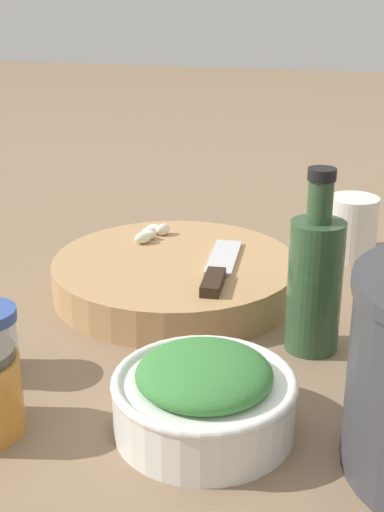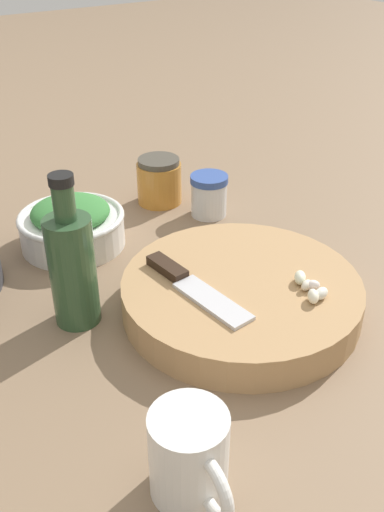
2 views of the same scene
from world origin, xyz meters
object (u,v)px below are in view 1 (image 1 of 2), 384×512
at_px(garlic_cloves, 152,233).
at_px(coffee_mug, 352,227).
at_px(herb_bowl, 204,395).
at_px(oil_bottle, 315,280).
at_px(cutting_board, 175,276).
at_px(chef_knife, 219,269).

height_order(garlic_cloves, coffee_mug, coffee_mug).
bearing_deg(herb_bowl, oil_bottle, 156.47).
height_order(cutting_board, garlic_cloves, garlic_cloves).
relative_size(cutting_board, oil_bottle, 1.54).
xyz_separation_m(chef_knife, oil_bottle, (0.08, 0.12, 0.03)).
xyz_separation_m(garlic_cloves, oil_bottle, (0.18, 0.24, 0.03)).
relative_size(chef_knife, oil_bottle, 0.90).
bearing_deg(chef_knife, herb_bowl, -84.64).
distance_m(cutting_board, oil_bottle, 0.22).
xyz_separation_m(herb_bowl, oil_bottle, (-0.18, 0.08, 0.04)).
bearing_deg(oil_bottle, herb_bowl, -23.53).
xyz_separation_m(herb_bowl, coffee_mug, (-0.48, 0.11, 0.01)).
height_order(cutting_board, coffee_mug, coffee_mug).
distance_m(cutting_board, chef_knife, 0.07).
relative_size(chef_knife, herb_bowl, 1.10).
bearing_deg(herb_bowl, coffee_mug, 167.29).
bearing_deg(coffee_mug, cutting_board, -48.65).
distance_m(chef_knife, garlic_cloves, 0.15).
bearing_deg(herb_bowl, cutting_board, -159.41).
distance_m(cutting_board, herb_bowl, 0.31).
bearing_deg(cutting_board, garlic_cloves, -142.69).
bearing_deg(garlic_cloves, coffee_mug, 113.92).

